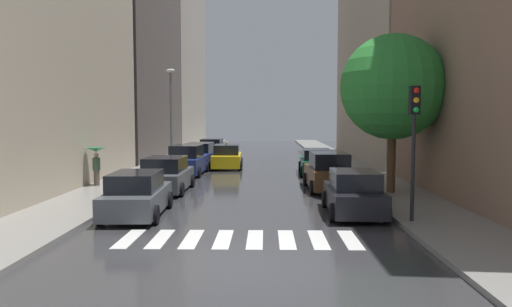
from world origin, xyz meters
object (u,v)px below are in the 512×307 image
street_tree_right (393,87)px  parked_car_right_third (316,162)px  parked_car_left_third (187,161)px  parked_car_left_nearest (137,195)px  lamp_post_left (171,110)px  parked_car_left_second (166,175)px  pedestrian_foreground (96,158)px  traffic_light_right_corner (414,123)px  parked_car_right_second (328,172)px  taxi_midroad (227,157)px  parked_car_right_nearest (354,194)px  parked_car_left_fourth (200,155)px  parked_car_left_fifth (212,149)px

street_tree_right → parked_car_right_third: bearing=106.9°
parked_car_left_third → parked_car_right_third: parked_car_left_third is taller
parked_car_left_nearest → street_tree_right: size_ratio=0.64×
street_tree_right → lamp_post_left: size_ratio=1.07×
parked_car_left_second → lamp_post_left: 10.57m
parked_car_left_second → pedestrian_foreground: 3.79m
parked_car_left_second → traffic_light_right_corner: 11.85m
pedestrian_foreground → parked_car_right_second: bearing=37.6°
taxi_midroad → pedestrian_foreground: size_ratio=2.36×
parked_car_right_third → lamp_post_left: size_ratio=0.74×
parked_car_right_second → lamp_post_left: (-9.30, 9.16, 3.09)m
parked_car_right_nearest → lamp_post_left: lamp_post_left is taller
parked_car_left_fourth → parked_car_right_second: 13.62m
parked_car_left_second → taxi_midroad: bearing=-10.3°
parked_car_left_fourth → taxi_midroad: size_ratio=1.07×
parked_car_right_second → parked_car_right_third: (0.08, 6.37, -0.10)m
parked_car_left_second → pedestrian_foreground: size_ratio=2.41×
parked_car_right_second → pedestrian_foreground: pedestrian_foreground is taller
parked_car_right_third → parked_car_right_second: bearing=-178.7°
parked_car_left_second → taxi_midroad: (2.00, 10.41, -0.00)m
parked_car_left_third → pedestrian_foreground: pedestrian_foreground is taller
parked_car_left_fifth → traffic_light_right_corner: 27.18m
parked_car_left_nearest → parked_car_right_third: bearing=-33.1°
traffic_light_right_corner → parked_car_left_third: bearing=124.7°
parked_car_left_nearest → parked_car_left_third: size_ratio=0.94×
parked_car_right_nearest → traffic_light_right_corner: size_ratio=0.96×
parked_car_right_second → parked_car_left_fourth: bearing=32.8°
parked_car_right_third → parked_car_right_nearest: bearing=-177.7°
street_tree_right → parked_car_left_second: bearing=174.9°
parked_car_left_fifth → parked_car_right_nearest: parked_car_left_fifth is taller
parked_car_left_third → pedestrian_foreground: size_ratio=2.55×
taxi_midroad → street_tree_right: (8.17, -11.32, 4.01)m
parked_car_left_third → taxi_midroad: size_ratio=1.08×
parked_car_left_nearest → pedestrian_foreground: pedestrian_foreground is taller
parked_car_left_nearest → pedestrian_foreground: size_ratio=2.39×
parked_car_left_third → traffic_light_right_corner: traffic_light_right_corner is taller
traffic_light_right_corner → lamp_post_left: 20.10m
parked_car_left_second → pedestrian_foreground: (-3.59, 0.97, 0.71)m
street_tree_right → traffic_light_right_corner: 6.20m
parked_car_right_third → lamp_post_left: lamp_post_left is taller
parked_car_left_third → lamp_post_left: 4.73m
traffic_light_right_corner → lamp_post_left: (-11.00, 16.81, 0.64)m
parked_car_left_third → parked_car_right_third: (7.81, 0.43, -0.11)m
parked_car_right_nearest → parked_car_right_second: size_ratio=0.93×
parked_car_left_nearest → parked_car_left_fifth: 24.17m
parked_car_left_third → lamp_post_left: lamp_post_left is taller
lamp_post_left → parked_car_left_nearest: bearing=-83.4°
parked_car_left_nearest → pedestrian_foreground: bearing=27.1°
parked_car_left_second → traffic_light_right_corner: (9.33, -6.86, 2.52)m
parked_car_left_nearest → parked_car_right_third: parked_car_left_nearest is taller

